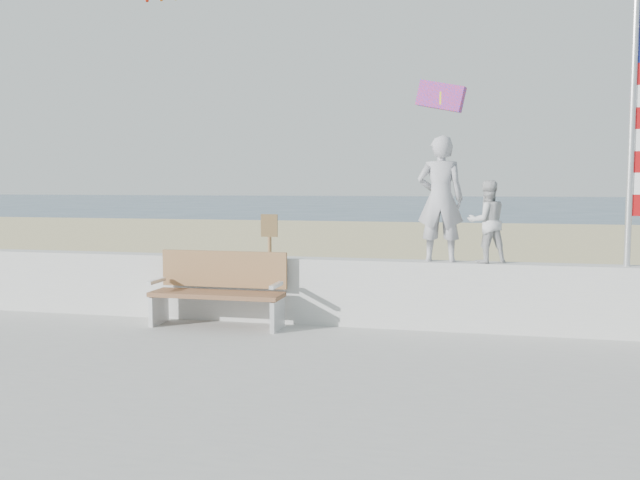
# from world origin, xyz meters

# --- Properties ---
(ground) EXTENTS (220.00, 220.00, 0.00)m
(ground) POSITION_xyz_m (0.00, 0.00, 0.00)
(ground) COLOR #304860
(ground) RESTS_ON ground
(sand) EXTENTS (90.00, 40.00, 0.08)m
(sand) POSITION_xyz_m (0.00, 9.00, 0.04)
(sand) COLOR #C5B883
(sand) RESTS_ON ground
(seawall) EXTENTS (30.00, 0.35, 0.90)m
(seawall) POSITION_xyz_m (0.00, 2.00, 0.63)
(seawall) COLOR beige
(seawall) RESTS_ON boardwalk
(adult) EXTENTS (0.60, 0.39, 1.64)m
(adult) POSITION_xyz_m (1.77, 2.00, 1.90)
(adult) COLOR #9C9CA1
(adult) RESTS_ON seawall
(child) EXTENTS (0.63, 0.57, 1.07)m
(child) POSITION_xyz_m (2.37, 2.00, 1.61)
(child) COLOR #BDBDBD
(child) RESTS_ON seawall
(bench) EXTENTS (1.80, 0.57, 1.00)m
(bench) POSITION_xyz_m (-1.14, 1.55, 0.69)
(bench) COLOR brown
(bench) RESTS_ON boardwalk
(parafoil_kite) EXTENTS (0.97, 0.41, 0.64)m
(parafoil_kite) POSITION_xyz_m (1.55, 6.19, 3.75)
(parafoil_kite) COLOR red
(parafoil_kite) RESTS_ON ground
(sign) EXTENTS (0.32, 0.07, 1.46)m
(sign) POSITION_xyz_m (-1.51, 4.99, 0.94)
(sign) COLOR olive
(sign) RESTS_ON sand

